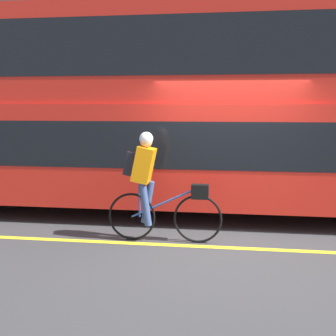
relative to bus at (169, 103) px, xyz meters
name	(u,v)px	position (x,y,z in m)	size (l,w,h in m)	color
ground_plane	(227,245)	(1.19, -1.99, -2.14)	(80.00, 80.00, 0.00)	#38383A
road_center_line	(226,248)	(1.19, -2.11, -2.14)	(50.00, 0.14, 0.01)	yellow
sidewalk_curb	(233,188)	(1.19, 2.68, -2.08)	(60.00, 2.02, 0.13)	gray
building_facade	(236,21)	(1.19, 3.84, 2.13)	(60.00, 0.30, 8.54)	brown
bus	(169,103)	(0.00, 0.00, 0.00)	(10.65, 2.48, 3.86)	black
cyclist_on_bike	(153,183)	(0.05, -1.92, -1.23)	(1.78, 0.32, 1.70)	black
trash_bin	(134,163)	(-1.29, 2.58, -1.50)	(0.57, 0.57, 1.04)	#262628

